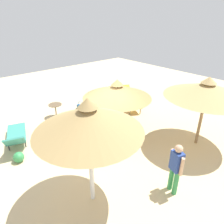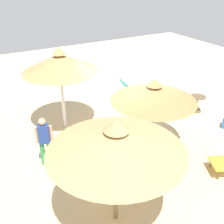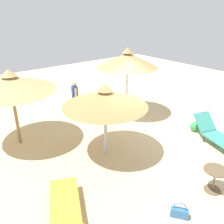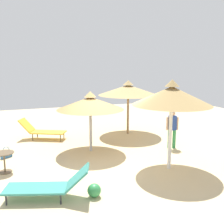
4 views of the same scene
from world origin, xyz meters
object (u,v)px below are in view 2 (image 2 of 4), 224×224
parasol_umbrella_edge (154,93)px  beach_ball (118,96)px  side_table_round (197,101)px  lounge_chair_far_left (143,89)px  parasol_umbrella_near_left (116,141)px  parasol_umbrella_near_right (60,63)px  person_standing_center (44,139)px  handbag (224,123)px

parasol_umbrella_edge → beach_ball: (-3.52, 0.89, -1.69)m
side_table_round → lounge_chair_far_left: bearing=-152.9°
parasol_umbrella_near_left → parasol_umbrella_near_right: parasol_umbrella_near_right is taller
person_standing_center → side_table_round: (-0.31, 6.18, -0.42)m
parasol_umbrella_edge → handbag: parasol_umbrella_edge is taller
parasol_umbrella_near_right → parasol_umbrella_near_left: bearing=-6.1°
parasol_umbrella_near_left → person_standing_center: parasol_umbrella_near_left is taller
parasol_umbrella_near_left → parasol_umbrella_near_right: bearing=173.9°
parasol_umbrella_near_right → person_standing_center: (1.78, -1.23, -1.49)m
parasol_umbrella_near_right → lounge_chair_far_left: (-0.68, 3.85, -1.99)m
lounge_chair_far_left → person_standing_center: (2.46, -5.08, 0.49)m
lounge_chair_far_left → parasol_umbrella_near_right: bearing=-80.1°
handbag → lounge_chair_far_left: bearing=-162.6°
parasol_umbrella_edge → handbag: size_ratio=6.16×
handbag → side_table_round: side_table_round is taller
parasol_umbrella_edge → person_standing_center: bearing=-103.9°
parasol_umbrella_near_right → beach_ball: (-0.97, 2.78, -2.17)m
parasol_umbrella_edge → lounge_chair_far_left: 4.07m
parasol_umbrella_near_left → beach_ball: parasol_umbrella_near_left is taller
handbag → beach_ball: bearing=-150.3°
parasol_umbrella_edge → beach_ball: bearing=165.8°
parasol_umbrella_edge → person_standing_center: parasol_umbrella_edge is taller
parasol_umbrella_edge → side_table_round: size_ratio=3.98×
handbag → beach_ball: handbag is taller
person_standing_center → handbag: bearing=80.3°
person_standing_center → lounge_chair_far_left: bearing=115.8°
parasol_umbrella_near_left → side_table_round: bearing=118.8°
person_standing_center → beach_ball: person_standing_center is taller
person_standing_center → handbag: 6.31m
parasol_umbrella_near_right → lounge_chair_far_left: parasol_umbrella_near_right is taller
person_standing_center → beach_ball: size_ratio=4.33×
parasol_umbrella_near_left → parasol_umbrella_near_right: size_ratio=0.99×
person_standing_center → parasol_umbrella_edge: bearing=76.1°
lounge_chair_far_left → person_standing_center: person_standing_center is taller
parasol_umbrella_near_right → person_standing_center: parasol_umbrella_near_right is taller
parasol_umbrella_near_left → handbag: size_ratio=6.86×
lounge_chair_far_left → beach_ball: bearing=-105.2°
parasol_umbrella_near_right → person_standing_center: size_ratio=1.88×
lounge_chair_far_left → handbag: 3.69m
parasol_umbrella_near_right → beach_ball: size_ratio=8.16×
parasol_umbrella_near_left → handbag: (-1.62, 5.43, -1.98)m
parasol_umbrella_near_left → person_standing_center: bearing=-164.3°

